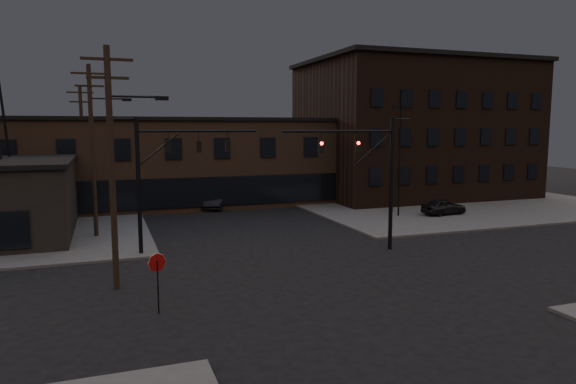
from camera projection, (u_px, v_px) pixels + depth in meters
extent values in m
plane|color=black|center=(322.00, 280.00, 25.12)|extent=(140.00, 140.00, 0.00)
cube|color=#474744|center=(432.00, 199.00, 53.04)|extent=(30.00, 30.00, 0.15)
cube|color=brown|center=(209.00, 162.00, 50.76)|extent=(40.00, 12.00, 8.00)
cube|color=black|center=(412.00, 131.00, 55.90)|extent=(22.00, 16.00, 14.00)
cylinder|color=black|center=(391.00, 184.00, 31.00)|extent=(0.24, 0.24, 8.00)
cylinder|color=black|center=(340.00, 131.00, 29.42)|extent=(7.00, 0.14, 0.14)
cube|color=#FF140C|center=(357.00, 147.00, 29.93)|extent=(0.28, 0.22, 0.70)
cube|color=#FF140C|center=(321.00, 147.00, 29.14)|extent=(0.28, 0.22, 0.70)
cylinder|color=black|center=(139.00, 187.00, 29.40)|extent=(0.24, 0.24, 8.00)
cylinder|color=black|center=(198.00, 131.00, 30.17)|extent=(7.00, 0.14, 0.14)
cube|color=black|center=(169.00, 147.00, 29.70)|extent=(0.28, 0.22, 0.70)
cube|color=black|center=(199.00, 146.00, 30.29)|extent=(0.28, 0.22, 0.70)
cube|color=black|center=(228.00, 146.00, 30.87)|extent=(0.28, 0.22, 0.70)
cylinder|color=black|center=(158.00, 287.00, 20.43)|extent=(0.06, 0.06, 2.20)
cylinder|color=maroon|center=(157.00, 263.00, 20.32)|extent=(0.72, 0.33, 0.76)
cylinder|color=black|center=(112.00, 170.00, 23.11)|extent=(0.28, 0.28, 11.00)
cube|color=black|center=(107.00, 59.00, 22.49)|extent=(2.20, 0.12, 0.12)
cube|color=black|center=(108.00, 78.00, 22.59)|extent=(1.80, 0.12, 0.12)
cube|color=black|center=(162.00, 98.00, 23.47)|extent=(0.60, 0.25, 0.18)
cylinder|color=black|center=(93.00, 153.00, 33.94)|extent=(0.28, 0.28, 11.50)
cube|color=black|center=(89.00, 73.00, 33.29)|extent=(2.20, 0.12, 0.12)
cube|color=black|center=(89.00, 86.00, 33.39)|extent=(1.80, 0.12, 0.12)
cube|color=black|center=(127.00, 100.00, 34.27)|extent=(0.60, 0.25, 0.18)
cylinder|color=black|center=(83.00, 149.00, 44.84)|extent=(0.28, 0.28, 11.00)
cube|color=black|center=(80.00, 92.00, 44.22)|extent=(2.20, 0.12, 0.12)
cube|color=black|center=(81.00, 102.00, 44.32)|extent=(1.80, 0.12, 0.12)
cylinder|color=black|center=(400.00, 163.00, 41.99)|extent=(0.14, 0.14, 9.00)
cube|color=black|center=(396.00, 107.00, 41.25)|extent=(0.50, 0.28, 0.18)
cube|color=black|center=(407.00, 107.00, 41.58)|extent=(0.50, 0.28, 0.18)
cylinder|color=black|center=(426.00, 158.00, 48.67)|extent=(0.14, 0.14, 9.00)
cube|color=black|center=(423.00, 110.00, 47.93)|extent=(0.50, 0.28, 0.18)
cube|color=black|center=(432.00, 110.00, 48.26)|extent=(0.50, 0.28, 0.18)
imported|color=black|center=(444.00, 207.00, 42.95)|extent=(4.11, 2.03, 1.35)
imported|color=silver|center=(408.00, 189.00, 54.89)|extent=(5.09, 3.19, 1.38)
imported|color=black|center=(215.00, 199.00, 47.25)|extent=(3.37, 5.46, 1.70)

